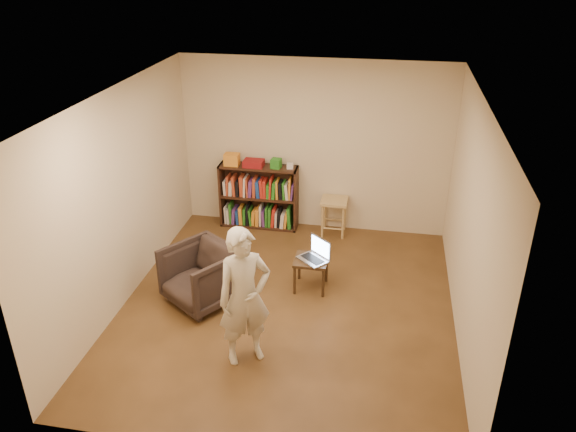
% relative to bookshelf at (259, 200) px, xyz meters
% --- Properties ---
extents(floor, '(4.50, 4.50, 0.00)m').
position_rel_bookshelf_xyz_m(floor, '(0.83, -2.09, -0.44)').
color(floor, '#472E16').
rests_on(floor, ground).
extents(ceiling, '(4.50, 4.50, 0.00)m').
position_rel_bookshelf_xyz_m(ceiling, '(0.83, -2.09, 2.16)').
color(ceiling, white).
rests_on(ceiling, wall_back).
extents(wall_back, '(4.00, 0.00, 4.00)m').
position_rel_bookshelf_xyz_m(wall_back, '(0.83, 0.16, 0.86)').
color(wall_back, beige).
rests_on(wall_back, floor).
extents(wall_left, '(0.00, 4.50, 4.50)m').
position_rel_bookshelf_xyz_m(wall_left, '(-1.17, -2.09, 0.86)').
color(wall_left, beige).
rests_on(wall_left, floor).
extents(wall_right, '(0.00, 4.50, 4.50)m').
position_rel_bookshelf_xyz_m(wall_right, '(2.83, -2.09, 0.86)').
color(wall_right, beige).
rests_on(wall_right, floor).
extents(bookshelf, '(1.20, 0.30, 1.00)m').
position_rel_bookshelf_xyz_m(bookshelf, '(0.00, 0.00, 0.00)').
color(bookshelf, black).
rests_on(bookshelf, floor).
extents(box_yellow, '(0.22, 0.16, 0.18)m').
position_rel_bookshelf_xyz_m(box_yellow, '(-0.40, -0.04, 0.65)').
color(box_yellow, orange).
rests_on(box_yellow, bookshelf).
extents(red_cloth, '(0.30, 0.22, 0.10)m').
position_rel_bookshelf_xyz_m(red_cloth, '(-0.06, -0.03, 0.61)').
color(red_cloth, maroon).
rests_on(red_cloth, bookshelf).
extents(box_green, '(0.16, 0.16, 0.14)m').
position_rel_bookshelf_xyz_m(box_green, '(0.28, -0.03, 0.63)').
color(box_green, '#297B20').
rests_on(box_green, bookshelf).
extents(box_white, '(0.10, 0.10, 0.08)m').
position_rel_bookshelf_xyz_m(box_white, '(0.49, -0.01, 0.60)').
color(box_white, silver).
rests_on(box_white, bookshelf).
extents(stool, '(0.39, 0.39, 0.56)m').
position_rel_bookshelf_xyz_m(stool, '(1.17, -0.06, 0.02)').
color(stool, tan).
rests_on(stool, floor).
extents(armchair, '(1.10, 1.11, 0.73)m').
position_rel_bookshelf_xyz_m(armchair, '(-0.23, -2.15, -0.07)').
color(armchair, '#302720').
rests_on(armchair, floor).
extents(side_table, '(0.42, 0.42, 0.43)m').
position_rel_bookshelf_xyz_m(side_table, '(1.05, -1.61, -0.08)').
color(side_table, black).
rests_on(side_table, floor).
extents(laptop, '(0.45, 0.44, 0.28)m').
position_rel_bookshelf_xyz_m(laptop, '(1.10, -1.60, 0.05)').
color(laptop, '#AFAFB4').
rests_on(laptop, side_table).
extents(person, '(0.68, 0.62, 1.55)m').
position_rel_bookshelf_xyz_m(person, '(0.57, -3.08, 0.34)').
color(person, beige).
rests_on(person, floor).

